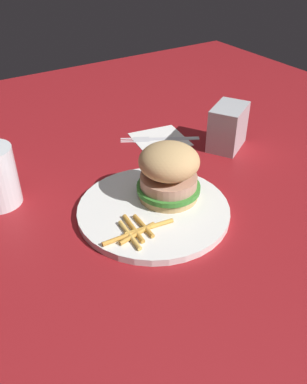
# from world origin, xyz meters

# --- Properties ---
(ground_plane) EXTENTS (1.60, 1.60, 0.00)m
(ground_plane) POSITION_xyz_m (0.00, 0.00, 0.00)
(ground_plane) COLOR maroon
(plate) EXTENTS (0.25, 0.25, 0.01)m
(plate) POSITION_xyz_m (-0.01, 0.01, 0.01)
(plate) COLOR white
(plate) RESTS_ON ground_plane
(sandwich) EXTENTS (0.11, 0.11, 0.10)m
(sandwich) POSITION_xyz_m (-0.02, 0.04, 0.06)
(sandwich) COLOR tan
(sandwich) RESTS_ON plate
(fries_pile) EXTENTS (0.08, 0.12, 0.01)m
(fries_pile) POSITION_xyz_m (0.03, -0.05, 0.02)
(fries_pile) COLOR gold
(fries_pile) RESTS_ON plate
(napkin) EXTENTS (0.13, 0.13, 0.00)m
(napkin) POSITION_xyz_m (-0.23, 0.16, 0.00)
(napkin) COLOR white
(napkin) RESTS_ON ground_plane
(fork) EXTENTS (0.10, 0.16, 0.00)m
(fork) POSITION_xyz_m (-0.23, 0.16, 0.00)
(fork) COLOR silver
(fork) RESTS_ON napkin
(napkin_dispenser) EXTENTS (0.10, 0.11, 0.09)m
(napkin_dispenser) POSITION_xyz_m (-0.12, 0.26, 0.05)
(napkin_dispenser) COLOR #B7BABF
(napkin_dispenser) RESTS_ON ground_plane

